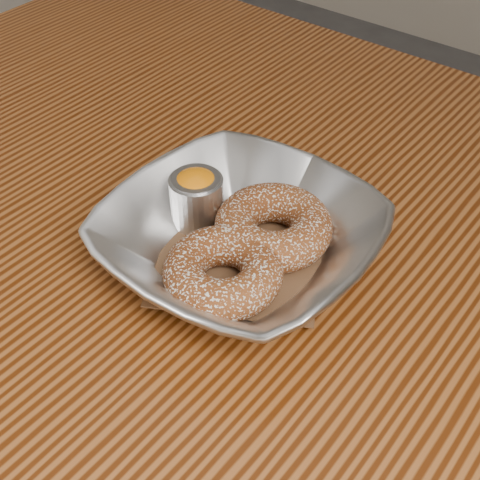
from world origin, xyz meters
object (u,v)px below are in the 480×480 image
Objects in this scene: serving_bowl at (240,241)px; donut_front at (223,272)px; table at (260,284)px; donut_back at (273,226)px; ramekin at (197,197)px.

donut_front is at bearing -72.72° from serving_bowl.
donut_front is at bearing -70.14° from table.
donut_back is 0.07m from donut_front.
donut_front is (0.00, -0.07, -0.00)m from donut_back.
serving_bowl is 2.20× the size of donut_back.
ramekin is at bearing -124.62° from table.
donut_front is at bearing -35.80° from ramekin.
donut_back is 1.05× the size of donut_front.
donut_back is 1.90× the size of ramekin.
serving_bowl is 0.04m from donut_front.
ramekin is at bearing 144.20° from donut_front.
donut_back is (0.01, 0.03, -0.00)m from serving_bowl.
donut_back is 0.08m from ramekin.
table is 0.15m from ramekin.
serving_bowl is at bearing -14.26° from ramekin.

